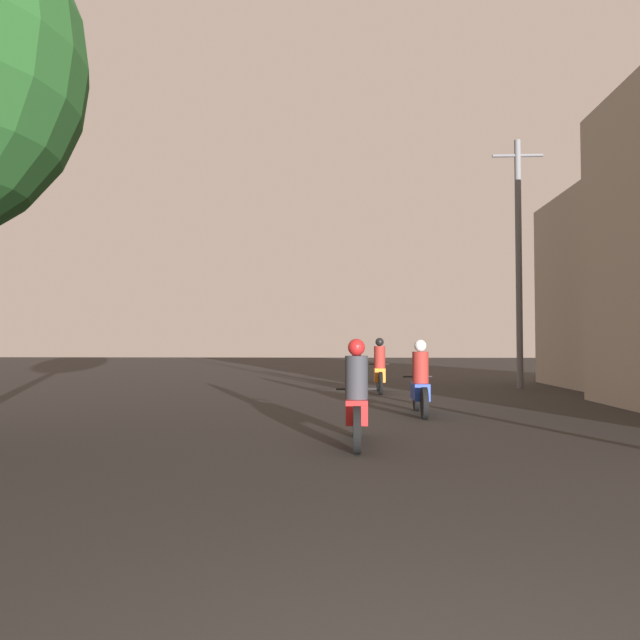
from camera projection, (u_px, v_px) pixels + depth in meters
motorcycle_red at (357, 402)px, 8.76m from camera, size 0.60×2.04×1.49m
motorcycle_blue at (420, 385)px, 12.42m from camera, size 0.60×2.07×1.50m
motorcycle_orange at (380, 371)px, 17.88m from camera, size 0.60×1.91×1.58m
motorcycle_silver at (356, 365)px, 22.66m from camera, size 0.60×2.02×1.58m
building_right_far at (637, 290)px, 20.06m from camera, size 4.86×5.64×6.26m
utility_pole_far at (519, 258)px, 19.84m from camera, size 1.60×0.20×7.94m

